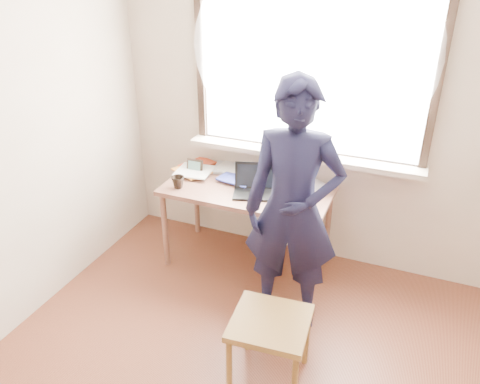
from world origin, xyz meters
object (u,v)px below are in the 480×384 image
at_px(desk, 247,197).
at_px(mug_white, 251,172).
at_px(laptop, 254,186).
at_px(work_chair, 270,329).
at_px(person, 293,210).
at_px(mug_dark, 178,182).

relative_size(desk, mug_white, 10.85).
bearing_deg(mug_white, laptop, -63.85).
xyz_separation_m(laptop, work_chair, (0.49, -1.03, -0.36)).
xyz_separation_m(desk, person, (0.51, -0.48, 0.24)).
distance_m(mug_white, person, 0.89).
height_order(desk, mug_white, mug_white).
bearing_deg(mug_dark, mug_white, 41.04).
height_order(laptop, mug_dark, laptop).
height_order(mug_dark, work_chair, mug_dark).
xyz_separation_m(mug_white, person, (0.55, -0.69, 0.12)).
height_order(work_chair, person, person).
bearing_deg(laptop, person, -46.02).
bearing_deg(desk, mug_white, 102.33).
bearing_deg(person, desk, 128.67).
bearing_deg(work_chair, desk, 117.95).
relative_size(laptop, person, 0.21).
xyz_separation_m(mug_white, work_chair, (0.61, -1.27, -0.36)).
xyz_separation_m(laptop, mug_dark, (-0.57, -0.16, -0.00)).
distance_m(laptop, work_chair, 1.20).
bearing_deg(mug_white, desk, -77.67).
bearing_deg(desk, person, -43.78).
height_order(mug_white, mug_dark, mug_dark).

